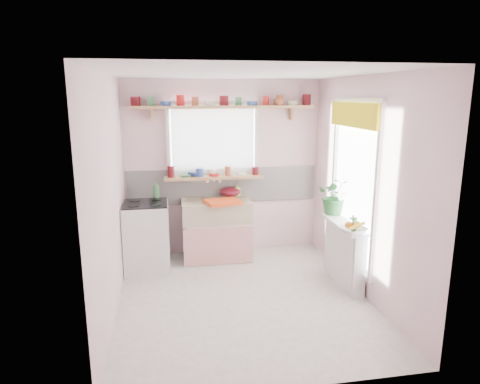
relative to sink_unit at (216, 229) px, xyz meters
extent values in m
plane|color=white|center=(0.15, -1.29, -0.43)|extent=(3.20, 3.20, 0.00)
plane|color=white|center=(0.15, -1.29, 2.07)|extent=(3.20, 3.20, 0.00)
plane|color=#FFD5DE|center=(0.15, 0.31, 0.82)|extent=(2.80, 0.00, 2.80)
plane|color=#FFD5DE|center=(0.15, -2.89, 0.82)|extent=(2.80, 0.00, 2.80)
plane|color=#FFD5DE|center=(-1.25, -1.29, 0.82)|extent=(0.00, 3.20, 3.20)
plane|color=#FFD5DE|center=(1.55, -1.29, 0.82)|extent=(0.00, 3.20, 3.20)
cube|color=white|center=(0.15, 0.29, 0.57)|extent=(2.74, 0.03, 0.50)
cube|color=#CB838A|center=(0.15, 0.29, 0.37)|extent=(2.74, 0.02, 0.12)
cube|color=white|center=(0.00, 0.30, 1.22)|extent=(1.20, 0.01, 1.00)
cube|color=white|center=(0.00, 0.24, 1.22)|extent=(1.15, 0.02, 0.95)
cube|color=white|center=(1.54, -1.09, 0.82)|extent=(0.01, 1.10, 1.90)
cube|color=yellow|center=(1.46, -1.09, 1.63)|extent=(0.03, 1.20, 0.28)
cube|color=white|center=(0.00, 0.01, -0.16)|extent=(0.85, 0.55, 0.55)
cube|color=#DB4B40|center=(0.00, -0.27, -0.16)|extent=(0.95, 0.02, 0.53)
cube|color=beige|center=(0.00, 0.01, 0.27)|extent=(0.95, 0.55, 0.30)
cylinder|color=silver|center=(0.00, 0.26, 0.67)|extent=(0.03, 0.22, 0.03)
cube|color=white|center=(-0.95, -0.24, 0.02)|extent=(0.58, 0.58, 0.90)
cube|color=black|center=(-0.95, -0.24, 0.47)|extent=(0.56, 0.56, 0.02)
cylinder|color=black|center=(-1.09, -0.38, 0.49)|extent=(0.14, 0.14, 0.01)
cylinder|color=black|center=(-0.81, -0.38, 0.49)|extent=(0.14, 0.14, 0.01)
cylinder|color=black|center=(-1.09, -0.10, 0.49)|extent=(0.14, 0.14, 0.01)
cylinder|color=black|center=(-0.81, -0.10, 0.49)|extent=(0.14, 0.14, 0.01)
cube|color=white|center=(1.45, -1.09, -0.06)|extent=(0.15, 0.90, 0.75)
cube|color=white|center=(1.42, -1.09, 0.33)|extent=(0.22, 0.95, 0.03)
cube|color=tan|center=(0.00, 0.19, 0.71)|extent=(1.40, 0.22, 0.04)
cube|color=tan|center=(0.15, 0.18, 1.69)|extent=(2.52, 0.24, 0.04)
cylinder|color=#590F14|center=(-1.03, 0.18, 1.77)|extent=(0.11, 0.11, 0.12)
cylinder|color=#3F7F4C|center=(-0.83, 0.18, 1.77)|extent=(0.11, 0.11, 0.12)
cylinder|color=#3359A5|center=(-0.64, 0.18, 1.74)|extent=(0.11, 0.11, 0.06)
cylinder|color=red|center=(-0.44, 0.18, 1.77)|extent=(0.11, 0.11, 0.12)
cylinder|color=#A55133|center=(-0.24, 0.18, 1.77)|extent=(0.11, 0.11, 0.12)
cylinder|color=silver|center=(-0.05, 0.18, 1.74)|extent=(0.11, 0.11, 0.06)
cylinder|color=#590F14|center=(0.15, 0.18, 1.77)|extent=(0.11, 0.11, 0.12)
cylinder|color=#3F7F4C|center=(0.35, 0.18, 1.77)|extent=(0.11, 0.11, 0.12)
cylinder|color=#3359A5|center=(0.54, 0.18, 1.74)|extent=(0.11, 0.11, 0.06)
cylinder|color=red|center=(0.74, 0.18, 1.77)|extent=(0.11, 0.11, 0.12)
cylinder|color=#A55133|center=(0.94, 0.18, 1.77)|extent=(0.11, 0.11, 0.12)
cylinder|color=silver|center=(1.13, 0.18, 1.74)|extent=(0.11, 0.11, 0.06)
cylinder|color=#590F14|center=(1.33, 0.18, 1.77)|extent=(0.11, 0.11, 0.12)
cylinder|color=#590F14|center=(-0.62, 0.19, 0.79)|extent=(0.11, 0.11, 0.12)
cylinder|color=#3F7F4C|center=(-0.41, 0.19, 0.79)|extent=(0.11, 0.11, 0.12)
cylinder|color=#3359A5|center=(-0.21, 0.19, 0.76)|extent=(0.11, 0.11, 0.06)
cylinder|color=red|center=(0.00, 0.19, 0.79)|extent=(0.11, 0.11, 0.12)
cylinder|color=#A55133|center=(0.21, 0.19, 0.79)|extent=(0.11, 0.11, 0.12)
cylinder|color=silver|center=(0.41, 0.19, 0.76)|extent=(0.11, 0.11, 0.06)
cylinder|color=#590F14|center=(0.62, 0.19, 0.79)|extent=(0.11, 0.11, 0.12)
cube|color=#FC4E16|center=(0.07, -0.19, 0.44)|extent=(0.51, 0.43, 0.04)
ellipsoid|color=maroon|center=(0.23, 0.21, 0.49)|extent=(0.33, 0.33, 0.14)
imported|color=#29672D|center=(1.46, -0.69, 0.59)|extent=(0.54, 0.50, 0.49)
imported|color=silver|center=(1.36, -1.49, 0.38)|extent=(0.36, 0.36, 0.07)
imported|color=#2E6126|center=(1.36, -1.49, 0.45)|extent=(0.12, 0.09, 0.21)
imported|color=#DFE666|center=(0.33, 0.21, 0.51)|extent=(0.09, 0.10, 0.19)
imported|color=white|center=(-0.02, 0.25, 0.77)|extent=(0.13, 0.13, 0.09)
imported|color=#344EAB|center=(-0.26, 0.25, 0.76)|extent=(0.23, 0.23, 0.06)
imported|color=#984F2E|center=(0.90, 0.12, 1.78)|extent=(0.14, 0.14, 0.14)
imported|color=#38703E|center=(-0.81, -0.02, 0.61)|extent=(0.11, 0.11, 0.25)
sphere|color=orange|center=(1.36, -1.49, 0.44)|extent=(0.08, 0.08, 0.08)
sphere|color=orange|center=(1.42, -1.46, 0.44)|extent=(0.08, 0.08, 0.08)
sphere|color=orange|center=(1.31, -1.47, 0.44)|extent=(0.08, 0.08, 0.08)
cylinder|color=gold|center=(1.38, -1.54, 0.45)|extent=(0.18, 0.04, 0.10)
camera|label=1|loc=(-0.66, -5.74, 1.85)|focal=32.00mm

